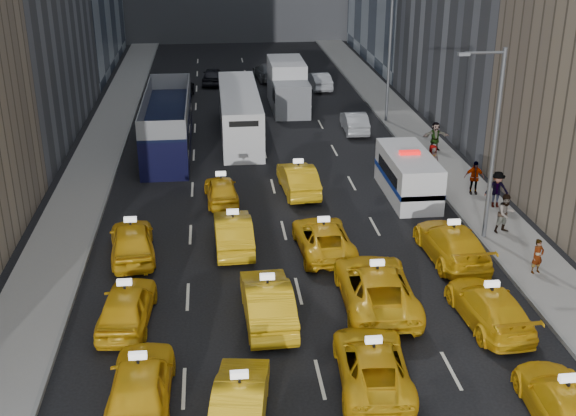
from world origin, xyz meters
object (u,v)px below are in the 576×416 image
at_px(nypd_van, 408,176).
at_px(pedestrian_0, 538,256).
at_px(box_truck, 288,86).
at_px(double_decker, 168,123).
at_px(city_bus, 240,114).

bearing_deg(nypd_van, pedestrian_0, -77.71).
xyz_separation_m(box_truck, pedestrian_0, (7.54, -28.66, -0.82)).
distance_m(double_decker, pedestrian_0, 25.17).
relative_size(nypd_van, box_truck, 0.79).
xyz_separation_m(nypd_van, double_decker, (-13.20, 9.66, 0.60)).
xyz_separation_m(nypd_van, city_bus, (-8.49, 12.07, 0.39)).
distance_m(nypd_van, box_truck, 19.66).
bearing_deg(box_truck, pedestrian_0, -79.36).
xyz_separation_m(double_decker, city_bus, (4.70, 2.42, -0.20)).
relative_size(city_bus, pedestrian_0, 7.97).
relative_size(nypd_van, city_bus, 0.51).
distance_m(nypd_van, pedestrian_0, 10.01).
xyz_separation_m(city_bus, box_truck, (4.04, 7.07, 0.18)).
bearing_deg(box_truck, nypd_van, -81.01).
bearing_deg(city_bus, pedestrian_0, -60.35).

